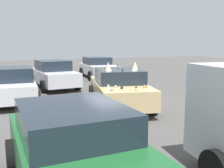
{
  "coord_description": "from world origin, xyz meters",
  "views": [
    {
      "loc": [
        -9.05,
        4.26,
        2.44
      ],
      "look_at": [
        0.0,
        0.3,
        0.9
      ],
      "focal_mm": 42.54,
      "sensor_mm": 36.0,
      "label": 1
    }
  ],
  "objects_px": {
    "parked_sedan_near_right": "(98,67)",
    "parked_sedan_row_back_far": "(54,74)",
    "parked_sedan_behind_right": "(13,85)",
    "art_car_decorated": "(119,88)",
    "parked_sedan_far_right": "(78,152)"
  },
  "relations": [
    {
      "from": "art_car_decorated",
      "to": "parked_sedan_near_right",
      "type": "xyz_separation_m",
      "value": [
        8.39,
        -2.31,
        -0.02
      ]
    },
    {
      "from": "parked_sedan_near_right",
      "to": "parked_sedan_behind_right",
      "type": "distance_m",
      "value": 8.34
    },
    {
      "from": "parked_sedan_behind_right",
      "to": "parked_sedan_row_back_far",
      "type": "xyz_separation_m",
      "value": [
        2.77,
        -2.26,
        0.03
      ]
    },
    {
      "from": "art_car_decorated",
      "to": "parked_sedan_near_right",
      "type": "bearing_deg",
      "value": 178.53
    },
    {
      "from": "parked_sedan_near_right",
      "to": "parked_sedan_row_back_far",
      "type": "distance_m",
      "value": 4.81
    },
    {
      "from": "parked_sedan_behind_right",
      "to": "parked_sedan_row_back_far",
      "type": "bearing_deg",
      "value": -35.86
    },
    {
      "from": "parked_sedan_far_right",
      "to": "parked_sedan_row_back_far",
      "type": "xyz_separation_m",
      "value": [
        10.54,
        -1.72,
        0.02
      ]
    },
    {
      "from": "parked_sedan_near_right",
      "to": "parked_sedan_behind_right",
      "type": "xyz_separation_m",
      "value": [
        -5.8,
        6.0,
        -0.01
      ]
    },
    {
      "from": "parked_sedan_behind_right",
      "to": "parked_sedan_row_back_far",
      "type": "height_order",
      "value": "parked_sedan_row_back_far"
    },
    {
      "from": "art_car_decorated",
      "to": "parked_sedan_row_back_far",
      "type": "height_order",
      "value": "art_car_decorated"
    },
    {
      "from": "parked_sedan_row_back_far",
      "to": "parked_sedan_far_right",
      "type": "bearing_deg",
      "value": -13.46
    },
    {
      "from": "parked_sedan_row_back_far",
      "to": "parked_sedan_near_right",
      "type": "bearing_deg",
      "value": 124.8
    },
    {
      "from": "art_car_decorated",
      "to": "parked_sedan_behind_right",
      "type": "bearing_deg",
      "value": -111.22
    },
    {
      "from": "art_car_decorated",
      "to": "parked_sedan_near_right",
      "type": "distance_m",
      "value": 8.71
    },
    {
      "from": "parked_sedan_far_right",
      "to": "parked_sedan_row_back_far",
      "type": "bearing_deg",
      "value": 170.13
    }
  ]
}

